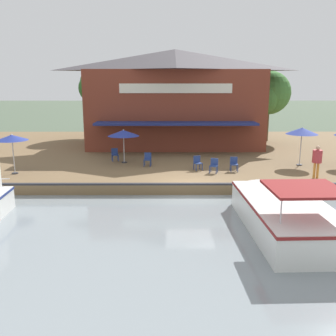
% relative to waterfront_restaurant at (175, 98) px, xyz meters
% --- Properties ---
extents(ground_plane, '(220.00, 220.00, 0.00)m').
position_rel_waterfront_restaurant_xyz_m(ground_plane, '(13.10, 0.54, -4.60)').
color(ground_plane, '#4C5B47').
extents(quay_deck, '(22.00, 56.00, 0.60)m').
position_rel_waterfront_restaurant_xyz_m(quay_deck, '(2.10, 0.54, -4.30)').
color(quay_deck, brown).
rests_on(quay_deck, ground).
extents(quay_edge_fender, '(0.20, 50.40, 0.10)m').
position_rel_waterfront_restaurant_xyz_m(quay_edge_fender, '(13.00, 0.54, -3.95)').
color(quay_edge_fender, '#2D2D33').
rests_on(quay_edge_fender, quay_deck).
extents(waterfront_restaurant, '(9.03, 14.61, 7.87)m').
position_rel_waterfront_restaurant_xyz_m(waterfront_restaurant, '(0.00, 0.00, 0.00)').
color(waterfront_restaurant, brown).
rests_on(waterfront_restaurant, quay_deck).
extents(patio_umbrella_mid_patio_right, '(2.00, 2.00, 2.47)m').
position_rel_waterfront_restaurant_xyz_m(patio_umbrella_mid_patio_right, '(8.22, 7.90, -1.78)').
color(patio_umbrella_mid_patio_right, '#B7B7B7').
rests_on(patio_umbrella_mid_patio_right, quay_deck).
extents(patio_umbrella_by_entrance, '(1.83, 1.83, 2.33)m').
position_rel_waterfront_restaurant_xyz_m(patio_umbrella_by_entrance, '(10.49, -9.55, -1.88)').
color(patio_umbrella_by_entrance, '#B7B7B7').
rests_on(patio_umbrella_by_entrance, quay_deck).
extents(patio_umbrella_near_quay_edge, '(2.06, 2.06, 2.23)m').
position_rel_waterfront_restaurant_xyz_m(patio_umbrella_near_quay_edge, '(7.42, -3.50, -2.01)').
color(patio_umbrella_near_quay_edge, '#B7B7B7').
rests_on(patio_umbrella_near_quay_edge, quay_deck).
extents(cafe_chair_back_row_seat, '(0.55, 0.55, 0.85)m').
position_rel_waterfront_restaurant_xyz_m(cafe_chair_back_row_seat, '(9.51, 1.21, -3.52)').
color(cafe_chair_back_row_seat, navy).
rests_on(cafe_chair_back_row_seat, quay_deck).
extents(cafe_chair_beside_entrance, '(0.56, 0.56, 0.85)m').
position_rel_waterfront_restaurant_xyz_m(cafe_chair_beside_entrance, '(10.27, 2.12, -3.52)').
color(cafe_chair_beside_entrance, navy).
rests_on(cafe_chair_beside_entrance, quay_deck).
extents(cafe_chair_far_corner_seat, '(0.55, 0.55, 0.85)m').
position_rel_waterfront_restaurant_xyz_m(cafe_chair_far_corner_seat, '(6.78, -4.19, -3.52)').
color(cafe_chair_far_corner_seat, navy).
rests_on(cafe_chair_far_corner_seat, quay_deck).
extents(cafe_chair_under_first_umbrella, '(0.48, 0.48, 0.85)m').
position_rel_waterfront_restaurant_xyz_m(cafe_chair_under_first_umbrella, '(8.42, -1.89, -3.52)').
color(cafe_chair_under_first_umbrella, navy).
rests_on(cafe_chair_under_first_umbrella, quay_deck).
extents(cafe_chair_mid_patio, '(0.45, 0.45, 0.85)m').
position_rel_waterfront_restaurant_xyz_m(cafe_chair_mid_patio, '(9.86, 3.37, -3.52)').
color(cafe_chair_mid_patio, navy).
rests_on(cafe_chair_mid_patio, quay_deck).
extents(person_mid_patio, '(0.52, 0.52, 1.83)m').
position_rel_waterfront_restaurant_xyz_m(person_mid_patio, '(11.58, 7.63, -2.84)').
color(person_mid_patio, orange).
rests_on(person_mid_patio, quay_deck).
extents(motorboat_distant_upstream, '(7.81, 3.15, 2.22)m').
position_rel_waterfront_restaurant_xyz_m(motorboat_distant_upstream, '(17.25, 3.97, -3.86)').
color(motorboat_distant_upstream, white).
rests_on(motorboat_distant_upstream, river_water).
extents(tree_downstream_bank, '(4.26, 4.06, 7.14)m').
position_rel_waterfront_restaurant_xyz_m(tree_downstream_bank, '(-5.52, -7.25, 1.00)').
color(tree_downstream_bank, brown).
rests_on(tree_downstream_bank, quay_deck).
extents(tree_behind_restaurant, '(4.03, 3.84, 6.26)m').
position_rel_waterfront_restaurant_xyz_m(tree_behind_restaurant, '(-1.99, 8.30, 0.24)').
color(tree_behind_restaurant, brown).
rests_on(tree_behind_restaurant, quay_deck).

